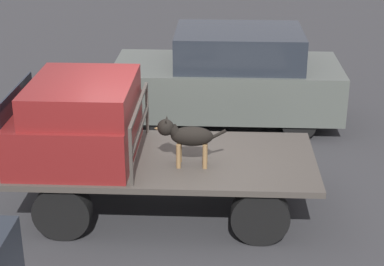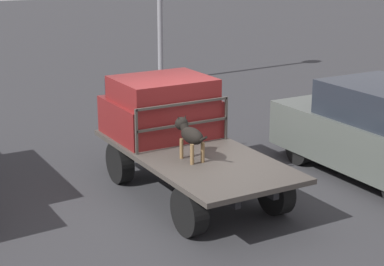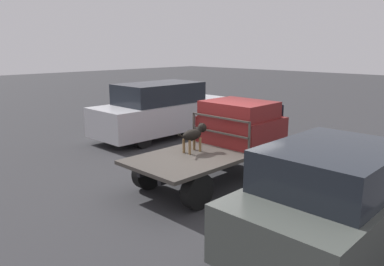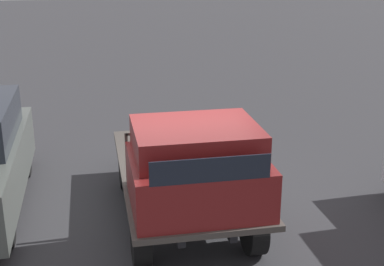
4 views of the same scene
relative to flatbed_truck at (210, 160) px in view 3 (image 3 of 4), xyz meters
name	(u,v)px [view 3 (image 3 of 4)]	position (x,y,z in m)	size (l,w,h in m)	color
ground_plane	(210,183)	(0.00, 0.00, -0.58)	(80.00, 80.00, 0.00)	#2D2D30
flatbed_truck	(210,160)	(0.00, 0.00, 0.00)	(3.98, 1.86, 0.79)	black
truck_cab	(241,123)	(1.14, 0.00, 0.71)	(1.54, 1.74, 1.05)	maroon
truck_headboard	(220,127)	(0.33, 0.00, 0.71)	(0.04, 1.74, 0.76)	#3D3833
dog	(195,134)	(-0.28, 0.23, 0.62)	(0.92, 0.25, 0.66)	brown
parked_sedan	(335,199)	(-0.87, -3.35, 0.28)	(4.04, 1.82, 1.72)	black
parked_pickup_far	(164,110)	(2.45, 4.41, 0.37)	(5.35, 1.89, 1.91)	black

